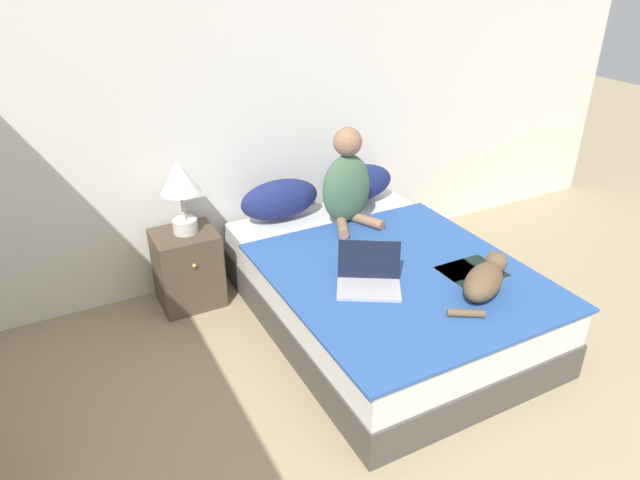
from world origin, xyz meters
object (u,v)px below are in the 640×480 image
(bed, at_px, (382,292))
(pillow_far, at_px, (357,184))
(pillow_near, at_px, (280,199))
(person_sitting, at_px, (347,183))
(cat_tabby, at_px, (485,279))
(table_lamp, at_px, (180,185))
(nightstand, at_px, (188,268))
(laptop_open, at_px, (369,279))

(bed, relative_size, pillow_far, 3.46)
(pillow_near, relative_size, person_sitting, 0.85)
(person_sitting, distance_m, cat_tabby, 1.21)
(bed, relative_size, cat_tabby, 3.72)
(pillow_near, xyz_separation_m, person_sitting, (0.39, -0.28, 0.15))
(pillow_far, relative_size, table_lamp, 1.19)
(pillow_near, bearing_deg, cat_tabby, -67.64)
(pillow_near, height_order, nightstand, pillow_near)
(bed, bearing_deg, nightstand, 141.57)
(bed, bearing_deg, cat_tabby, -64.88)
(bed, height_order, laptop_open, laptop_open)
(person_sitting, bearing_deg, cat_tabby, -79.87)
(cat_tabby, distance_m, table_lamp, 1.94)
(nightstand, xyz_separation_m, table_lamp, (0.02, 0.01, 0.60))
(person_sitting, relative_size, table_lamp, 1.39)
(table_lamp, bearing_deg, laptop_open, -53.89)
(bed, height_order, cat_tabby, cat_tabby)
(table_lamp, bearing_deg, nightstand, -157.08)
(pillow_near, bearing_deg, table_lamp, -177.31)
(nightstand, bearing_deg, laptop_open, -53.00)
(pillow_near, distance_m, person_sitting, 0.50)
(person_sitting, xyz_separation_m, cat_tabby, (0.21, -1.18, -0.19))
(pillow_far, xyz_separation_m, cat_tabby, (-0.04, -1.45, -0.05))
(laptop_open, bearing_deg, nightstand, 157.88)
(laptop_open, bearing_deg, bed, 71.94)
(cat_tabby, height_order, nightstand, cat_tabby)
(laptop_open, xyz_separation_m, table_lamp, (-0.77, 1.05, 0.35))
(pillow_far, height_order, nightstand, pillow_far)
(person_sitting, bearing_deg, pillow_near, 144.48)
(pillow_near, bearing_deg, bed, -69.59)
(bed, bearing_deg, pillow_far, 69.63)
(laptop_open, bearing_deg, person_sitting, 99.36)
(pillow_far, xyz_separation_m, laptop_open, (-0.57, -1.08, -0.09))
(pillow_far, relative_size, nightstand, 1.09)
(person_sitting, height_order, table_lamp, person_sitting)
(person_sitting, relative_size, laptop_open, 1.52)
(person_sitting, relative_size, nightstand, 1.28)
(table_lamp, bearing_deg, bed, -39.22)
(cat_tabby, height_order, laptop_open, laptop_open)
(pillow_near, bearing_deg, laptop_open, -86.32)
(pillow_near, relative_size, cat_tabby, 1.08)
(person_sitting, distance_m, laptop_open, 0.90)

